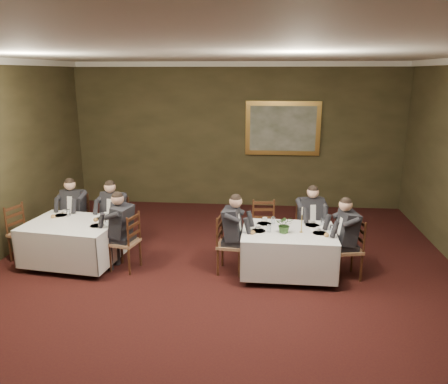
% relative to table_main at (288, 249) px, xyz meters
% --- Properties ---
extents(ground, '(10.00, 10.00, 0.00)m').
position_rel_table_main_xyz_m(ground, '(-1.09, -1.11, -0.45)').
color(ground, black).
rests_on(ground, ground).
extents(ceiling, '(8.00, 10.00, 0.10)m').
position_rel_table_main_xyz_m(ceiling, '(-1.09, -1.11, 3.05)').
color(ceiling, silver).
rests_on(ceiling, back_wall).
extents(back_wall, '(8.00, 0.10, 3.50)m').
position_rel_table_main_xyz_m(back_wall, '(-1.09, 3.89, 1.30)').
color(back_wall, '#302B18').
rests_on(back_wall, ground).
extents(crown_molding, '(8.00, 10.00, 0.12)m').
position_rel_table_main_xyz_m(crown_molding, '(-1.09, -1.11, 2.99)').
color(crown_molding, white).
rests_on(crown_molding, back_wall).
extents(table_main, '(1.54, 1.18, 0.67)m').
position_rel_table_main_xyz_m(table_main, '(0.00, 0.00, 0.00)').
color(table_main, black).
rests_on(table_main, ground).
extents(table_second, '(1.67, 1.35, 0.67)m').
position_rel_table_main_xyz_m(table_second, '(-3.69, 0.07, 0.00)').
color(table_second, black).
rests_on(table_second, ground).
extents(chair_main_backleft, '(0.48, 0.46, 1.00)m').
position_rel_table_main_xyz_m(chair_main_backleft, '(-0.40, 0.78, -0.17)').
color(chair_main_backleft, '#916A4A').
rests_on(chair_main_backleft, ground).
extents(chair_main_backright, '(0.52, 0.50, 1.00)m').
position_rel_table_main_xyz_m(chair_main_backright, '(0.41, 0.77, -0.17)').
color(chair_main_backright, '#916A4A').
rests_on(chair_main_backright, ground).
extents(diner_main_backright, '(0.49, 0.55, 1.35)m').
position_rel_table_main_xyz_m(diner_main_backright, '(0.41, 0.76, 0.06)').
color(diner_main_backright, black).
rests_on(diner_main_backright, chair_main_backright).
extents(chair_main_endleft, '(0.46, 0.48, 1.00)m').
position_rel_table_main_xyz_m(chair_main_endleft, '(-0.96, 0.01, -0.17)').
color(chair_main_endleft, '#916A4A').
rests_on(chair_main_endleft, ground).
extents(diner_main_endleft, '(0.52, 0.45, 1.35)m').
position_rel_table_main_xyz_m(diner_main_endleft, '(-0.95, 0.01, 0.06)').
color(diner_main_endleft, black).
rests_on(diner_main_endleft, chair_main_endleft).
extents(chair_main_endright, '(0.50, 0.51, 1.00)m').
position_rel_table_main_xyz_m(chair_main_endright, '(0.96, -0.01, -0.17)').
color(chair_main_endright, '#916A4A').
rests_on(chair_main_endright, ground).
extents(diner_main_endright, '(0.55, 0.49, 1.35)m').
position_rel_table_main_xyz_m(diner_main_endright, '(0.95, -0.01, 0.06)').
color(diner_main_endright, black).
rests_on(diner_main_endright, chair_main_endright).
extents(chair_sec_backleft, '(0.48, 0.47, 1.00)m').
position_rel_table_main_xyz_m(chair_sec_backleft, '(-4.00, 0.90, -0.17)').
color(chair_sec_backleft, '#916A4A').
rests_on(chair_sec_backleft, ground).
extents(diner_sec_backleft, '(0.45, 0.52, 1.35)m').
position_rel_table_main_xyz_m(diner_sec_backleft, '(-4.00, 0.89, 0.06)').
color(diner_sec_backleft, black).
rests_on(diner_sec_backleft, chair_sec_backleft).
extents(chair_sec_backright, '(0.54, 0.52, 1.00)m').
position_rel_table_main_xyz_m(chair_sec_backright, '(-3.18, 0.80, -0.17)').
color(chair_sec_backright, '#916A4A').
rests_on(chair_sec_backright, ground).
extents(diner_sec_backright, '(0.51, 0.57, 1.35)m').
position_rel_table_main_xyz_m(diner_sec_backright, '(-3.19, 0.79, 0.06)').
color(diner_sec_backright, black).
rests_on(diner_sec_backright, chair_sec_backright).
extents(chair_sec_endright, '(0.51, 0.52, 1.00)m').
position_rel_table_main_xyz_m(chair_sec_endright, '(-2.73, -0.05, -0.17)').
color(chair_sec_endright, '#916A4A').
rests_on(chair_sec_endright, ground).
extents(diner_sec_endright, '(0.56, 0.49, 1.35)m').
position_rel_table_main_xyz_m(diner_sec_endright, '(-2.74, -0.05, 0.06)').
color(diner_sec_endright, black).
rests_on(diner_sec_endright, chair_sec_endright).
extents(chair_sec_endleft, '(0.54, 0.55, 1.00)m').
position_rel_table_main_xyz_m(chair_sec_endleft, '(-4.65, 0.19, -0.17)').
color(chair_sec_endleft, '#916A4A').
rests_on(chair_sec_endleft, ground).
extents(centerpiece, '(0.29, 0.25, 0.31)m').
position_rel_table_main_xyz_m(centerpiece, '(-0.07, -0.09, 0.47)').
color(centerpiece, '#2D5926').
rests_on(centerpiece, table_main).
extents(candlestick, '(0.06, 0.06, 0.43)m').
position_rel_table_main_xyz_m(candlestick, '(0.20, -0.04, 0.47)').
color(candlestick, gold).
rests_on(candlestick, table_main).
extents(place_setting_table_main, '(0.33, 0.31, 0.14)m').
position_rel_table_main_xyz_m(place_setting_table_main, '(-0.35, 0.35, 0.35)').
color(place_setting_table_main, white).
rests_on(place_setting_table_main, table_main).
extents(place_setting_table_second, '(0.33, 0.31, 0.14)m').
position_rel_table_main_xyz_m(place_setting_table_second, '(-4.01, 0.46, 0.35)').
color(place_setting_table_second, white).
rests_on(place_setting_table_second, table_second).
extents(painting, '(1.78, 0.09, 1.29)m').
position_rel_table_main_xyz_m(painting, '(0.00, 3.82, 1.51)').
color(painting, '#D99E4F').
rests_on(painting, back_wall).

